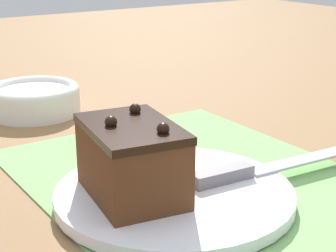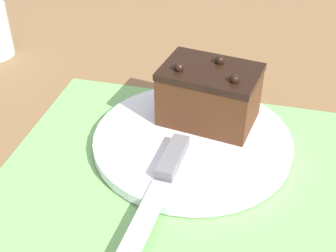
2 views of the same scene
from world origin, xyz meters
name	(u,v)px [view 1 (image 1 of 2)]	position (x,y,z in m)	size (l,w,h in m)	color
ground_plane	(203,185)	(0.00, 0.00, 0.00)	(3.00, 3.00, 0.00)	olive
placemat_woven	(203,183)	(0.00, 0.00, 0.00)	(0.46, 0.34, 0.00)	#7AB266
cake_plate	(174,194)	(0.02, -0.05, 0.01)	(0.24, 0.24, 0.01)	white
chocolate_cake	(132,160)	(0.01, -0.09, 0.05)	(0.13, 0.10, 0.08)	#512D19
serving_knife	(252,169)	(0.03, 0.04, 0.02)	(0.04, 0.22, 0.01)	slate
small_bowl	(34,98)	(-0.36, -0.05, 0.02)	(0.14, 0.14, 0.05)	white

